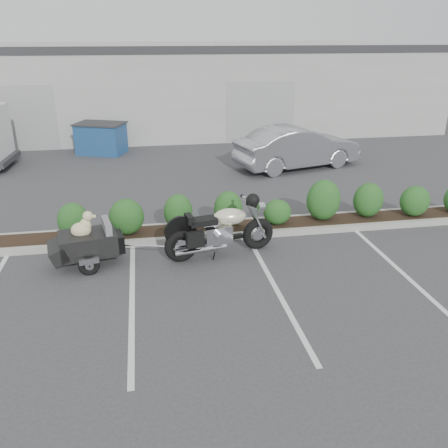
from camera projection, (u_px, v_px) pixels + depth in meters
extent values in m
plane|color=#38383A|center=(209.00, 278.00, 9.42)|extent=(90.00, 90.00, 0.00)
cube|color=#9E9E93|center=(236.00, 229.00, 11.56)|extent=(12.00, 1.00, 0.15)
cube|color=#9EA099|center=(161.00, 85.00, 24.18)|extent=(26.00, 10.00, 4.00)
torus|color=black|center=(181.00, 246.00, 9.97)|extent=(0.74, 0.32, 0.72)
torus|color=black|center=(258.00, 234.00, 10.56)|extent=(0.74, 0.32, 0.72)
cylinder|color=silver|center=(181.00, 246.00, 9.97)|extent=(0.32, 0.19, 0.30)
cylinder|color=silver|center=(258.00, 234.00, 10.56)|extent=(0.27, 0.16, 0.26)
cylinder|color=silver|center=(257.00, 219.00, 10.29)|extent=(0.47, 0.14, 0.96)
cylinder|color=silver|center=(253.00, 216.00, 10.48)|extent=(0.47, 0.14, 0.96)
cylinder|color=silver|center=(248.00, 201.00, 10.17)|extent=(0.18, 0.75, 0.04)
cylinder|color=silver|center=(261.00, 207.00, 10.34)|extent=(0.16, 0.22, 0.19)
sphere|color=black|center=(253.00, 200.00, 9.83)|extent=(0.33, 0.33, 0.28)
cube|color=silver|center=(217.00, 233.00, 10.18)|extent=(0.65, 0.47, 0.37)
cube|color=black|center=(222.00, 239.00, 10.26)|extent=(0.97, 0.29, 0.09)
ellipsoid|color=beige|center=(230.00, 217.00, 10.14)|extent=(0.78, 0.53, 0.36)
cube|color=black|center=(203.00, 221.00, 9.95)|extent=(0.64, 0.43, 0.13)
cube|color=black|center=(189.00, 219.00, 9.81)|extent=(0.19, 0.34, 0.17)
cylinder|color=silver|center=(201.00, 250.00, 9.95)|extent=(1.13, 0.31, 0.10)
cylinder|color=silver|center=(195.00, 243.00, 10.29)|extent=(1.13, 0.31, 0.10)
cube|color=black|center=(195.00, 239.00, 9.69)|extent=(0.39, 0.22, 0.32)
cube|color=black|center=(88.00, 243.00, 9.77)|extent=(1.26, 0.98, 0.45)
cube|color=slate|center=(107.00, 228.00, 9.80)|extent=(0.26, 0.68, 0.32)
cube|color=slate|center=(90.00, 238.00, 9.75)|extent=(0.87, 0.80, 0.04)
cube|color=black|center=(58.00, 251.00, 9.60)|extent=(0.55, 0.84, 0.39)
cube|color=black|center=(118.00, 241.00, 9.99)|extent=(0.32, 0.57, 0.37)
torus|color=black|center=(89.00, 266.00, 9.47)|extent=(0.44, 0.20, 0.42)
torus|color=black|center=(85.00, 248.00, 10.26)|extent=(0.44, 0.20, 0.42)
cube|color=silver|center=(89.00, 261.00, 9.38)|extent=(0.40, 0.16, 0.11)
cube|color=silver|center=(84.00, 241.00, 10.25)|extent=(0.40, 0.16, 0.11)
cylinder|color=black|center=(87.00, 256.00, 9.86)|extent=(0.23, 0.96, 0.04)
cylinder|color=silver|center=(130.00, 243.00, 10.11)|extent=(0.64, 0.16, 0.04)
ellipsoid|color=beige|center=(81.00, 230.00, 9.64)|extent=(0.45, 0.35, 0.32)
ellipsoid|color=beige|center=(85.00, 225.00, 9.64)|extent=(0.27, 0.26, 0.30)
sphere|color=beige|center=(88.00, 216.00, 9.59)|extent=(0.24, 0.24, 0.21)
ellipsoid|color=beige|center=(93.00, 216.00, 9.63)|extent=(0.16, 0.11, 0.08)
sphere|color=black|center=(96.00, 216.00, 9.65)|extent=(0.05, 0.05, 0.04)
ellipsoid|color=beige|center=(86.00, 216.00, 9.51)|extent=(0.06, 0.05, 0.11)
ellipsoid|color=beige|center=(85.00, 214.00, 9.62)|extent=(0.06, 0.05, 0.11)
cylinder|color=beige|center=(88.00, 236.00, 9.67)|extent=(0.06, 0.06, 0.13)
cylinder|color=beige|center=(88.00, 233.00, 9.78)|extent=(0.06, 0.06, 0.13)
imported|color=#ACADB3|center=(297.00, 147.00, 16.77)|extent=(4.72, 2.68, 1.47)
cube|color=navy|center=(101.00, 139.00, 18.81)|extent=(2.06, 1.73, 1.17)
cube|color=#2D2D30|center=(100.00, 124.00, 18.58)|extent=(2.19, 1.86, 0.06)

